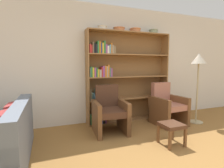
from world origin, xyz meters
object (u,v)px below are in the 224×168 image
at_px(bowl_cream, 102,27).
at_px(bookshelf, 121,78).
at_px(floor_lamp, 199,64).
at_px(footstool, 172,127).
at_px(bowl_terracotta, 135,30).
at_px(bowl_stoneware, 119,29).
at_px(armchair_leather, 110,112).
at_px(bowl_olive, 153,31).
at_px(armchair_cushioned, 167,106).

bearing_deg(bowl_cream, bookshelf, 2.55).
height_order(floor_lamp, footstool, floor_lamp).
distance_m(bookshelf, floor_lamp, 1.81).
height_order(bowl_cream, bowl_terracotta, same).
distance_m(bookshelf, bowl_terracotta, 1.19).
relative_size(bookshelf, floor_lamp, 1.31).
height_order(bowl_stoneware, floor_lamp, bowl_stoneware).
bearing_deg(bowl_terracotta, footstool, -93.05).
bearing_deg(bowl_stoneware, floor_lamp, -23.71).
height_order(armchair_leather, floor_lamp, floor_lamp).
relative_size(bowl_olive, footstool, 0.61).
height_order(bookshelf, footstool, bookshelf).
bearing_deg(bowl_cream, armchair_leather, -93.61).
bearing_deg(bookshelf, armchair_leather, -131.24).
distance_m(bookshelf, armchair_leather, 1.00).
xyz_separation_m(armchair_leather, floor_lamp, (2.12, -0.18, 0.96)).
bearing_deg(bookshelf, bowl_olive, -1.40).
bearing_deg(armchair_leather, bowl_stoneware, -123.35).
distance_m(bowl_cream, armchair_leather, 1.86).
bearing_deg(floor_lamp, armchair_leather, 175.15).
height_order(bowl_terracotta, bowl_olive, bowl_olive).
height_order(bowl_olive, floor_lamp, bowl_olive).
bearing_deg(bowl_stoneware, bowl_terracotta, 0.00).
distance_m(bowl_stoneware, bowl_olive, 0.93).
bearing_deg(footstool, armchair_leather, 130.13).
relative_size(bowl_stoneware, bowl_olive, 1.21).
bearing_deg(armchair_cushioned, bookshelf, -35.96).
distance_m(bowl_cream, armchair_cushioned, 2.32).
bearing_deg(bowl_terracotta, bowl_stoneware, -180.00).
relative_size(bowl_olive, floor_lamp, 0.14).
bearing_deg(armchair_leather, bowl_terracotta, -142.00).
height_order(bowl_stoneware, armchair_leather, bowl_stoneware).
xyz_separation_m(bowl_olive, floor_lamp, (0.75, -0.74, -0.82)).
height_order(bowl_olive, armchair_leather, bowl_olive).
xyz_separation_m(bowl_olive, armchair_cushioned, (0.04, -0.56, -1.78)).
bearing_deg(footstool, bowl_terracotta, 86.95).
xyz_separation_m(bowl_cream, bowl_stoneware, (0.41, -0.00, -0.01)).
distance_m(bowl_cream, bowl_terracotta, 0.83).
bearing_deg(armchair_cushioned, bowl_cream, -25.45).
distance_m(armchair_cushioned, footstool, 1.13).
distance_m(bowl_olive, armchair_leather, 2.31).
bearing_deg(bowl_cream, bowl_stoneware, -0.00).
height_order(bowl_cream, armchair_cushioned, bowl_cream).
distance_m(floor_lamp, footstool, 1.87).
distance_m(bowl_terracotta, armchair_cushioned, 1.94).
bearing_deg(floor_lamp, footstool, -150.82).
bearing_deg(armchair_cushioned, floor_lamp, 162.27).
height_order(bowl_olive, footstool, bowl_olive).
bearing_deg(bowl_stoneware, bookshelf, 18.08).
xyz_separation_m(floor_lamp, footstool, (-1.34, -0.75, -1.07)).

